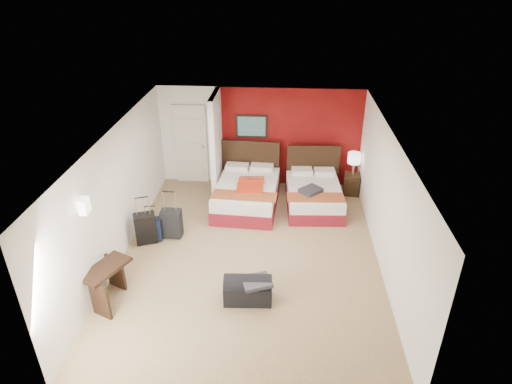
# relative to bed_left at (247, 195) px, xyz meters

# --- Properties ---
(ground) EXTENTS (6.50, 6.50, 0.00)m
(ground) POSITION_rel_bed_left_xyz_m (0.22, -1.95, -0.30)
(ground) COLOR tan
(ground) RESTS_ON ground
(room_walls) EXTENTS (5.02, 6.52, 2.50)m
(room_walls) POSITION_rel_bed_left_xyz_m (-1.18, -0.53, 0.96)
(room_walls) COLOR white
(room_walls) RESTS_ON ground
(red_accent_panel) EXTENTS (3.50, 0.04, 2.50)m
(red_accent_panel) POSITION_rel_bed_left_xyz_m (0.97, 1.28, 0.95)
(red_accent_panel) COLOR maroon
(red_accent_panel) RESTS_ON ground
(partition_wall) EXTENTS (0.12, 1.20, 2.50)m
(partition_wall) POSITION_rel_bed_left_xyz_m (-0.78, 0.66, 0.95)
(partition_wall) COLOR silver
(partition_wall) RESTS_ON ground
(entry_door) EXTENTS (0.82, 0.06, 2.05)m
(entry_door) POSITION_rel_bed_left_xyz_m (-1.53, 1.25, 0.73)
(entry_door) COLOR silver
(entry_door) RESTS_ON ground
(bed_left) EXTENTS (1.51, 2.07, 0.59)m
(bed_left) POSITION_rel_bed_left_xyz_m (0.00, 0.00, 0.00)
(bed_left) COLOR silver
(bed_left) RESTS_ON ground
(bed_right) EXTENTS (1.32, 1.83, 0.53)m
(bed_right) POSITION_rel_bed_left_xyz_m (1.56, 0.08, -0.03)
(bed_right) COLOR white
(bed_right) RESTS_ON ground
(red_suitcase_open) EXTENTS (0.61, 0.82, 0.10)m
(red_suitcase_open) POSITION_rel_bed_left_xyz_m (0.10, -0.10, 0.35)
(red_suitcase_open) COLOR red
(red_suitcase_open) RESTS_ON bed_left
(jacket_bundle) EXTENTS (0.58, 0.58, 0.11)m
(jacket_bundle) POSITION_rel_bed_left_xyz_m (1.46, -0.22, 0.29)
(jacket_bundle) COLOR #323237
(jacket_bundle) RESTS_ON bed_right
(nightstand) EXTENTS (0.42, 0.42, 0.53)m
(nightstand) POSITION_rel_bed_left_xyz_m (2.52, 0.81, -0.03)
(nightstand) COLOR black
(nightstand) RESTS_ON ground
(table_lamp) EXTENTS (0.37, 0.37, 0.56)m
(table_lamp) POSITION_rel_bed_left_xyz_m (2.52, 0.81, 0.51)
(table_lamp) COLOR silver
(table_lamp) RESTS_ON nightstand
(suitcase_black) EXTENTS (0.49, 0.40, 0.64)m
(suitcase_black) POSITION_rel_bed_left_xyz_m (-1.93, -1.63, 0.02)
(suitcase_black) COLOR black
(suitcase_black) RESTS_ON ground
(suitcase_charcoal) EXTENTS (0.42, 0.27, 0.61)m
(suitcase_charcoal) POSITION_rel_bed_left_xyz_m (-1.45, -1.39, 0.01)
(suitcase_charcoal) COLOR black
(suitcase_charcoal) RESTS_ON ground
(suitcase_navy) EXTENTS (0.39, 0.28, 0.49)m
(suitcase_navy) POSITION_rel_bed_left_xyz_m (-1.81, -1.56, -0.05)
(suitcase_navy) COLOR black
(suitcase_navy) RESTS_ON ground
(duffel_bag) EXTENTS (0.83, 0.47, 0.41)m
(duffel_bag) POSITION_rel_bed_left_xyz_m (0.29, -3.22, -0.09)
(duffel_bag) COLOR black
(duffel_bag) RESTS_ON ground
(jacket_draped) EXTENTS (0.58, 0.54, 0.06)m
(jacket_draped) POSITION_rel_bed_left_xyz_m (0.44, -3.27, 0.15)
(jacket_draped) COLOR #38383D
(jacket_draped) RESTS_ON duffel_bag
(desk) EXTENTS (0.75, 0.96, 0.71)m
(desk) POSITION_rel_bed_left_xyz_m (-2.05, -3.40, 0.06)
(desk) COLOR black
(desk) RESTS_ON ground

